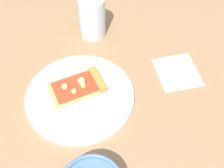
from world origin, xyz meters
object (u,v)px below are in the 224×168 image
Objects in this scene: paper_napkin at (177,71)px; pizza_slice_main at (80,86)px; plate at (80,97)px; soda_glass at (92,18)px.

pizza_slice_main is at bearing -8.06° from paper_napkin.
soda_glass reaches higher than plate.
pizza_slice_main is (-0.01, -0.02, 0.01)m from plate.
paper_napkin is at bearing 124.42° from soda_glass.
pizza_slice_main is 0.27m from paper_napkin.
plate is 2.19× the size of soda_glass.
plate is 2.30× the size of paper_napkin.
soda_glass is at bearing -118.81° from pizza_slice_main.
paper_napkin is (-0.28, 0.01, -0.01)m from plate.
paper_napkin is at bearing 176.95° from plate.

